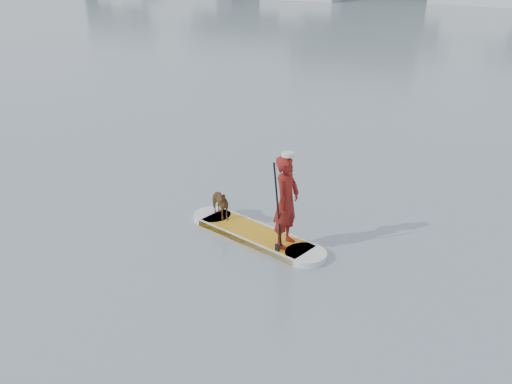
% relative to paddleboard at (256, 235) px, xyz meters
% --- Properties ---
extents(ground, '(140.00, 140.00, 0.00)m').
position_rel_paddleboard_xyz_m(ground, '(-3.05, 2.92, -0.06)').
color(ground, slate).
rests_on(ground, ground).
extents(paddleboard, '(3.19, 1.54, 0.12)m').
position_rel_paddleboard_xyz_m(paddleboard, '(0.00, 0.00, 0.00)').
color(paddleboard, '#C78D12').
rests_on(paddleboard, ground).
extents(paddler, '(0.49, 0.69, 1.81)m').
position_rel_paddleboard_xyz_m(paddler, '(0.72, -0.22, 0.96)').
color(paddler, maroon).
rests_on(paddler, paddleboard).
extents(white_cap, '(0.22, 0.22, 0.07)m').
position_rel_paddleboard_xyz_m(white_cap, '(0.72, -0.22, 1.90)').
color(white_cap, silver).
rests_on(white_cap, paddler).
extents(dog, '(0.82, 0.72, 0.64)m').
position_rel_paddleboard_xyz_m(dog, '(-1.01, 0.31, 0.38)').
color(dog, brown).
rests_on(dog, paddleboard).
extents(paddle, '(0.12, 0.29, 2.00)m').
position_rel_paddleboard_xyz_m(paddle, '(0.68, -0.53, 0.74)').
color(paddle, black).
rests_on(paddle, ground).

